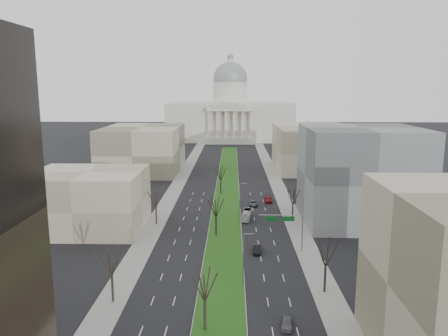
# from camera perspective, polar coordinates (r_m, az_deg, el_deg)

# --- Properties ---
(ground) EXTENTS (600.00, 600.00, 0.00)m
(ground) POSITION_cam_1_polar(r_m,az_deg,el_deg) (140.27, 0.40, -3.43)
(ground) COLOR black
(ground) RESTS_ON ground
(median) EXTENTS (8.00, 222.03, 0.20)m
(median) POSITION_cam_1_polar(r_m,az_deg,el_deg) (139.26, 0.39, -3.49)
(median) COLOR #999993
(median) RESTS_ON ground
(sidewalk_left) EXTENTS (5.00, 330.00, 0.15)m
(sidewalk_left) POSITION_cam_1_polar(r_m,az_deg,el_deg) (117.72, -8.37, -6.24)
(sidewalk_left) COLOR gray
(sidewalk_left) RESTS_ON ground
(sidewalk_right) EXTENTS (5.00, 330.00, 0.15)m
(sidewalk_right) POSITION_cam_1_polar(r_m,az_deg,el_deg) (117.18, 8.87, -6.33)
(sidewalk_right) COLOR gray
(sidewalk_right) RESTS_ON ground
(capitol) EXTENTS (80.00, 46.00, 55.00)m
(capitol) POSITION_cam_1_polar(r_m,az_deg,el_deg) (286.28, 0.81, 6.98)
(capitol) COLOR beige
(capitol) RESTS_ON ground
(building_beige_left) EXTENTS (26.00, 22.00, 14.00)m
(building_beige_left) POSITION_cam_1_polar(r_m,az_deg,el_deg) (110.26, -17.32, -4.02)
(building_beige_left) COLOR tan
(building_beige_left) RESTS_ON ground
(building_grey_right) EXTENTS (28.00, 26.00, 24.00)m
(building_grey_right) POSITION_cam_1_polar(r_m,az_deg,el_deg) (114.91, 17.42, -0.90)
(building_grey_right) COLOR slate
(building_grey_right) RESTS_ON ground
(building_far_left) EXTENTS (30.00, 40.00, 18.00)m
(building_far_left) POSITION_cam_1_polar(r_m,az_deg,el_deg) (181.65, -10.54, 2.48)
(building_far_left) COLOR gray
(building_far_left) RESTS_ON ground
(building_far_right) EXTENTS (30.00, 40.00, 18.00)m
(building_far_right) POSITION_cam_1_polar(r_m,az_deg,el_deg) (185.82, 11.46, 2.62)
(building_far_right) COLOR tan
(building_far_right) RESTS_ON ground
(tree_left_mid) EXTENTS (5.40, 5.40, 9.72)m
(tree_left_mid) POSITION_cam_1_polar(r_m,az_deg,el_deg) (72.04, -14.53, -11.62)
(tree_left_mid) COLOR black
(tree_left_mid) RESTS_ON ground
(tree_left_far) EXTENTS (5.28, 5.28, 9.50)m
(tree_left_far) POSITION_cam_1_polar(r_m,az_deg,el_deg) (109.23, -8.91, -3.89)
(tree_left_far) COLOR black
(tree_left_far) RESTS_ON ground
(tree_right_mid) EXTENTS (5.52, 5.52, 9.94)m
(tree_right_mid) POSITION_cam_1_polar(r_m,az_deg,el_deg) (74.73, 13.20, -10.61)
(tree_right_mid) COLOR black
(tree_right_mid) RESTS_ON ground
(tree_right_far) EXTENTS (5.04, 5.04, 9.07)m
(tree_right_far) POSITION_cam_1_polar(r_m,az_deg,el_deg) (112.57, 9.01, -3.62)
(tree_right_far) COLOR black
(tree_right_far) RESTS_ON ground
(tree_median_a) EXTENTS (5.40, 5.40, 9.72)m
(tree_median_a) POSITION_cam_1_polar(r_m,az_deg,el_deg) (62.29, -2.54, -14.91)
(tree_median_a) COLOR black
(tree_median_a) RESTS_ON ground
(tree_median_b) EXTENTS (5.40, 5.40, 9.72)m
(tree_median_b) POSITION_cam_1_polar(r_m,az_deg,el_deg) (99.86, -1.07, -5.03)
(tree_median_b) COLOR black
(tree_median_b) RESTS_ON ground
(tree_median_c) EXTENTS (5.40, 5.40, 9.72)m
(tree_median_c) POSITION_cam_1_polar(r_m,az_deg,el_deg) (138.80, -0.43, -0.62)
(tree_median_c) COLOR black
(tree_median_c) RESTS_ON ground
(streetlamp_median_b) EXTENTS (1.90, 0.20, 9.16)m
(streetlamp_median_b) POSITION_cam_1_polar(r_m,az_deg,el_deg) (76.81, 2.59, -11.62)
(streetlamp_median_b) COLOR gray
(streetlamp_median_b) RESTS_ON ground
(streetlamp_median_c) EXTENTS (1.90, 0.20, 9.16)m
(streetlamp_median_c) POSITION_cam_1_polar(r_m,az_deg,el_deg) (114.86, 2.11, -4.10)
(streetlamp_median_c) COLOR gray
(streetlamp_median_c) RESTS_ON ground
(mast_arm_signs) EXTENTS (9.12, 0.24, 8.09)m
(mast_arm_signs) POSITION_cam_1_polar(r_m,az_deg,el_deg) (91.23, 8.54, -7.25)
(mast_arm_signs) COLOR gray
(mast_arm_signs) RESTS_ON ground
(car_grey_near) EXTENTS (2.28, 4.34, 1.41)m
(car_grey_near) POSITION_cam_1_polar(r_m,az_deg,el_deg) (66.54, 8.23, -19.36)
(car_grey_near) COLOR #52535A
(car_grey_near) RESTS_ON ground
(car_black) EXTENTS (1.78, 4.69, 1.53)m
(car_black) POSITION_cam_1_polar(r_m,az_deg,el_deg) (92.13, 4.32, -10.50)
(car_black) COLOR black
(car_black) RESTS_ON ground
(car_red) EXTENTS (2.48, 5.49, 1.56)m
(car_red) POSITION_cam_1_polar(r_m,az_deg,el_deg) (131.32, 5.80, -4.10)
(car_red) COLOR maroon
(car_red) RESTS_ON ground
(car_grey_far) EXTENTS (2.42, 4.90, 1.34)m
(car_grey_far) POSITION_cam_1_polar(r_m,az_deg,el_deg) (127.11, 3.91, -4.61)
(car_grey_far) COLOR #4A4C52
(car_grey_far) RESTS_ON ground
(box_van) EXTENTS (2.98, 8.33, 2.27)m
(box_van) POSITION_cam_1_polar(r_m,az_deg,el_deg) (113.91, 2.99, -6.15)
(box_van) COLOR silver
(box_van) RESTS_ON ground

